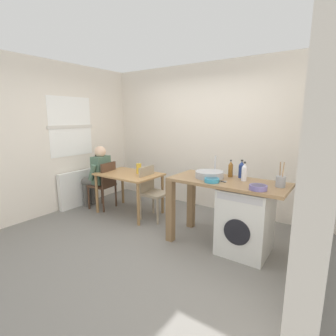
{
  "coord_description": "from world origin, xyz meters",
  "views": [
    {
      "loc": [
        2.2,
        -2.67,
        1.73
      ],
      "look_at": [
        0.03,
        0.45,
        0.97
      ],
      "focal_mm": 27.43,
      "sensor_mm": 36.0,
      "label": 1
    }
  ],
  "objects_px": {
    "bottle_squat_brown": "(241,170)",
    "bottle_tall_green": "(231,169)",
    "utensil_crock": "(281,181)",
    "vase": "(139,168)",
    "chair_opposite": "(152,190)",
    "mixing_bowl": "(212,180)",
    "bottle_clear_small": "(244,172)",
    "colander": "(258,187)",
    "chair_person_seat": "(105,183)",
    "seated_person": "(98,173)",
    "washing_machine": "(245,220)",
    "dining_table": "(129,179)"
  },
  "relations": [
    {
      "from": "bottle_squat_brown",
      "to": "bottle_tall_green",
      "type": "bearing_deg",
      "value": -168.19
    },
    {
      "from": "bottle_tall_green",
      "to": "bottle_squat_brown",
      "type": "bearing_deg",
      "value": 11.81
    },
    {
      "from": "utensil_crock",
      "to": "vase",
      "type": "distance_m",
      "value": 2.41
    },
    {
      "from": "utensil_crock",
      "to": "chair_opposite",
      "type": "bearing_deg",
      "value": 175.23
    },
    {
      "from": "bottle_squat_brown",
      "to": "mixing_bowl",
      "type": "bearing_deg",
      "value": -116.12
    },
    {
      "from": "bottle_clear_small",
      "to": "mixing_bowl",
      "type": "height_order",
      "value": "bottle_clear_small"
    },
    {
      "from": "bottle_clear_small",
      "to": "colander",
      "type": "distance_m",
      "value": 0.43
    },
    {
      "from": "chair_person_seat",
      "to": "mixing_bowl",
      "type": "height_order",
      "value": "mixing_bowl"
    },
    {
      "from": "seated_person",
      "to": "utensil_crock",
      "type": "xyz_separation_m",
      "value": [
        3.25,
        -0.01,
        0.32
      ]
    },
    {
      "from": "chair_person_seat",
      "to": "bottle_tall_green",
      "type": "xyz_separation_m",
      "value": [
        2.41,
        0.14,
        0.52
      ]
    },
    {
      "from": "seated_person",
      "to": "colander",
      "type": "relative_size",
      "value": 6.0
    },
    {
      "from": "washing_machine",
      "to": "bottle_tall_green",
      "type": "xyz_separation_m",
      "value": [
        -0.31,
        0.22,
        0.6
      ]
    },
    {
      "from": "mixing_bowl",
      "to": "washing_machine",
      "type": "bearing_deg",
      "value": 26.73
    },
    {
      "from": "seated_person",
      "to": "colander",
      "type": "bearing_deg",
      "value": -102.05
    },
    {
      "from": "chair_person_seat",
      "to": "chair_opposite",
      "type": "xyz_separation_m",
      "value": [
        1.02,
        0.14,
        0.0
      ]
    },
    {
      "from": "dining_table",
      "to": "bottle_tall_green",
      "type": "relative_size",
      "value": 4.66
    },
    {
      "from": "dining_table",
      "to": "washing_machine",
      "type": "xyz_separation_m",
      "value": [
        2.18,
        -0.18,
        -0.21
      ]
    },
    {
      "from": "mixing_bowl",
      "to": "vase",
      "type": "height_order",
      "value": "mixing_bowl"
    },
    {
      "from": "bottle_squat_brown",
      "to": "mixing_bowl",
      "type": "xyz_separation_m",
      "value": [
        -0.22,
        -0.45,
        -0.08
      ]
    },
    {
      "from": "chair_opposite",
      "to": "dining_table",
      "type": "bearing_deg",
      "value": -84.97
    },
    {
      "from": "washing_machine",
      "to": "bottle_squat_brown",
      "type": "height_order",
      "value": "bottle_squat_brown"
    },
    {
      "from": "chair_opposite",
      "to": "bottle_tall_green",
      "type": "height_order",
      "value": "bottle_tall_green"
    },
    {
      "from": "chair_person_seat",
      "to": "bottle_clear_small",
      "type": "bearing_deg",
      "value": -96.44
    },
    {
      "from": "colander",
      "to": "vase",
      "type": "bearing_deg",
      "value": 167.44
    },
    {
      "from": "washing_machine",
      "to": "vase",
      "type": "relative_size",
      "value": 4.76
    },
    {
      "from": "seated_person",
      "to": "mixing_bowl",
      "type": "height_order",
      "value": "seated_person"
    },
    {
      "from": "dining_table",
      "to": "chair_person_seat",
      "type": "distance_m",
      "value": 0.57
    },
    {
      "from": "dining_table",
      "to": "seated_person",
      "type": "xyz_separation_m",
      "value": [
        -0.71,
        -0.11,
        0.03
      ]
    },
    {
      "from": "bottle_squat_brown",
      "to": "chair_person_seat",
      "type": "bearing_deg",
      "value": -176.24
    },
    {
      "from": "seated_person",
      "to": "bottle_tall_green",
      "type": "height_order",
      "value": "seated_person"
    },
    {
      "from": "bottle_squat_brown",
      "to": "utensil_crock",
      "type": "xyz_separation_m",
      "value": [
        0.54,
        -0.2,
        -0.04
      ]
    },
    {
      "from": "bottle_clear_small",
      "to": "mixing_bowl",
      "type": "distance_m",
      "value": 0.44
    },
    {
      "from": "mixing_bowl",
      "to": "colander",
      "type": "relative_size",
      "value": 0.94
    },
    {
      "from": "bottle_tall_green",
      "to": "mixing_bowl",
      "type": "xyz_separation_m",
      "value": [
        -0.08,
        -0.42,
        -0.08
      ]
    },
    {
      "from": "chair_opposite",
      "to": "bottle_tall_green",
      "type": "xyz_separation_m",
      "value": [
        1.39,
        -0.0,
        0.52
      ]
    },
    {
      "from": "bottle_tall_green",
      "to": "mixing_bowl",
      "type": "distance_m",
      "value": 0.43
    },
    {
      "from": "chair_opposite",
      "to": "washing_machine",
      "type": "height_order",
      "value": "chair_opposite"
    },
    {
      "from": "seated_person",
      "to": "bottle_squat_brown",
      "type": "height_order",
      "value": "seated_person"
    },
    {
      "from": "dining_table",
      "to": "utensil_crock",
      "type": "bearing_deg",
      "value": -2.78
    },
    {
      "from": "dining_table",
      "to": "mixing_bowl",
      "type": "distance_m",
      "value": 1.85
    },
    {
      "from": "chair_opposite",
      "to": "mixing_bowl",
      "type": "xyz_separation_m",
      "value": [
        1.31,
        -0.42,
        0.44
      ]
    },
    {
      "from": "chair_opposite",
      "to": "vase",
      "type": "relative_size",
      "value": 4.98
    },
    {
      "from": "chair_opposite",
      "to": "bottle_tall_green",
      "type": "bearing_deg",
      "value": 89.08
    },
    {
      "from": "chair_opposite",
      "to": "bottle_clear_small",
      "type": "xyz_separation_m",
      "value": [
        1.62,
        -0.12,
        0.53
      ]
    },
    {
      "from": "mixing_bowl",
      "to": "dining_table",
      "type": "bearing_deg",
      "value": 168.18
    },
    {
      "from": "bottle_tall_green",
      "to": "utensil_crock",
      "type": "distance_m",
      "value": 0.7
    },
    {
      "from": "chair_person_seat",
      "to": "seated_person",
      "type": "bearing_deg",
      "value": 90.0
    },
    {
      "from": "dining_table",
      "to": "colander",
      "type": "distance_m",
      "value": 2.42
    },
    {
      "from": "chair_opposite",
      "to": "bottle_squat_brown",
      "type": "xyz_separation_m",
      "value": [
        1.53,
        0.03,
        0.52
      ]
    },
    {
      "from": "dining_table",
      "to": "washing_machine",
      "type": "relative_size",
      "value": 1.28
    }
  ]
}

